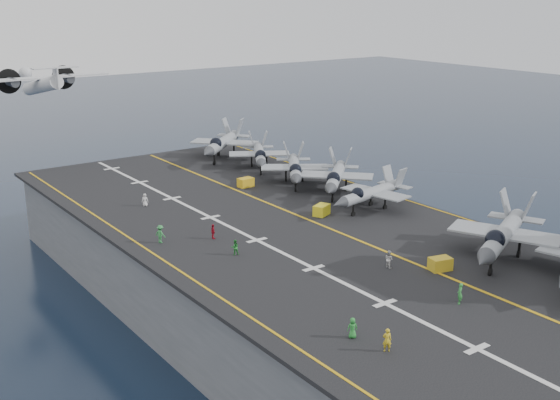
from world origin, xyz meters
TOP-DOWN VIEW (x-y plane):
  - ground at (0.00, 0.00)m, footprint 500.00×500.00m
  - hull at (0.00, 0.00)m, footprint 36.00×90.00m
  - flight_deck at (0.00, 0.00)m, footprint 38.00×92.00m
  - foul_line at (3.00, 0.00)m, footprint 0.35×90.00m
  - landing_centerline at (-6.00, 0.00)m, footprint 0.50×90.00m
  - deck_edge_port at (-17.00, 0.00)m, footprint 0.25×90.00m
  - deck_edge_stbd at (18.50, 0.00)m, footprint 0.25×90.00m
  - fighter_jet_2 at (10.87, -19.26)m, footprint 19.54×16.86m
  - fighter_jet_4 at (11.96, 1.12)m, footprint 14.61×11.11m
  - fighter_jet_5 at (13.04, 9.27)m, footprint 17.42×17.27m
  - fighter_jet_6 at (11.49, 16.46)m, footprint 15.96×17.13m
  - fighter_jet_7 at (12.50, 26.77)m, footprint 15.24×16.78m
  - fighter_jet_8 at (11.54, 35.96)m, footprint 19.20×18.68m
  - tow_cart_a at (3.77, -17.52)m, footprint 2.38×1.84m
  - tow_cart_b at (5.46, 2.93)m, footprint 2.53×2.16m
  - tow_cart_c at (5.04, 19.20)m, footprint 2.18×1.50m
  - crew_0 at (-12.50, -23.10)m, footprint 1.20×1.05m
  - crew_1 at (-11.83, -26.23)m, footprint 1.36×1.25m
  - crew_2 at (-10.27, -2.33)m, footprint 1.15×0.96m
  - crew_3 at (-14.86, 5.46)m, footprint 1.20×1.41m
  - crew_4 at (-9.62, 3.21)m, footprint 0.87×1.12m
  - crew_5 at (-10.31, 18.98)m, footprint 1.16×1.04m
  - crew_6 at (-0.75, -23.78)m, footprint 1.35×1.34m
  - crew_7 at (0.14, -14.13)m, footprint 0.74×1.08m
  - transport_plane at (-11.40, 53.02)m, footprint 22.02×15.34m

SIDE VIEW (x-z plane):
  - ground at x=0.00m, z-range 0.00..0.00m
  - hull at x=0.00m, z-range 0.00..10.00m
  - flight_deck at x=0.00m, z-range 10.00..10.40m
  - foul_line at x=3.00m, z-range 10.41..10.43m
  - landing_centerline at x=-6.00m, z-range 10.41..10.43m
  - deck_edge_port at x=-17.00m, z-range 10.41..10.43m
  - deck_edge_stbd at x=18.50m, z-range 10.41..10.43m
  - tow_cart_c at x=5.04m, z-range 10.40..11.65m
  - tow_cart_a at x=3.77m, z-range 10.40..11.67m
  - tow_cart_b at x=5.46m, z-range 10.40..11.69m
  - crew_5 at x=-10.31m, z-range 10.40..12.01m
  - crew_2 at x=-10.27m, z-range 10.40..12.03m
  - crew_4 at x=-9.62m, z-range 10.40..12.07m
  - crew_0 at x=-12.50m, z-range 10.40..12.09m
  - crew_7 at x=0.14m, z-range 10.40..12.17m
  - crew_1 at x=-11.83m, z-range 10.40..12.29m
  - crew_6 at x=-0.75m, z-range 10.40..12.30m
  - crew_3 at x=-14.86m, z-range 10.40..12.39m
  - fighter_jet_4 at x=11.96m, z-range 10.40..14.98m
  - fighter_jet_7 at x=12.50m, z-range 10.40..15.25m
  - fighter_jet_6 at x=11.49m, z-range 10.40..15.35m
  - fighter_jet_5 at x=13.04m, z-range 10.40..15.51m
  - fighter_jet_8 at x=11.54m, z-range 10.40..15.99m
  - fighter_jet_2 at x=10.87m, z-range 10.40..16.11m
  - transport_plane at x=-11.40m, z-range 19.62..24.73m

